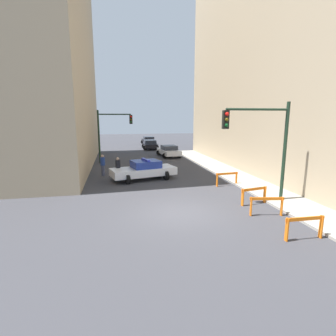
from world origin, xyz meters
TOP-DOWN VIEW (x-y plane):
  - ground_plane at (0.00, 0.00)m, footprint 120.00×120.00m
  - sidewalk_right at (6.20, 0.00)m, footprint 2.40×44.00m
  - building_corner_left at (-12.00, 14.00)m, footprint 14.00×20.00m
  - building_right at (13.40, 8.00)m, footprint 12.00×28.00m
  - traffic_light_near at (4.73, 0.57)m, footprint 3.64×0.35m
  - traffic_light_far at (-3.30, 15.32)m, footprint 3.44×0.35m
  - police_car at (-0.84, 7.24)m, footprint 5.00×3.04m
  - parked_car_near at (3.24, 17.96)m, footprint 2.53×4.45m
  - parked_car_mid at (2.09, 25.67)m, footprint 2.38×4.36m
  - parked_car_far at (2.69, 32.11)m, footprint 2.37×4.35m
  - pedestrian_crossing at (-2.72, 7.57)m, footprint 0.44×0.44m
  - pedestrian_corner at (-3.87, 9.17)m, footprint 0.45×0.45m
  - barrier_front at (3.97, -3.65)m, footprint 1.60×0.19m
  - barrier_mid at (3.94, -1.17)m, footprint 1.58×0.43m
  - barrier_back at (4.21, 0.45)m, footprint 1.58×0.42m
  - barrier_corner at (4.39, 4.29)m, footprint 1.60×0.29m

SIDE VIEW (x-z plane):
  - ground_plane at x=0.00m, z-range 0.00..0.00m
  - sidewalk_right at x=6.20m, z-range 0.00..0.12m
  - barrier_front at x=3.97m, z-range 0.17..1.07m
  - barrier_mid at x=3.94m, z-range 0.17..1.07m
  - barrier_back at x=4.21m, z-range 0.17..1.07m
  - barrier_corner at x=4.39m, z-range 0.17..1.07m
  - parked_car_near at x=3.24m, z-range 0.02..1.33m
  - parked_car_mid at x=2.09m, z-range 0.02..1.33m
  - parked_car_far at x=2.69m, z-range 0.02..1.33m
  - police_car at x=-0.84m, z-range -0.04..1.48m
  - pedestrian_crossing at x=-2.72m, z-range 0.03..1.69m
  - pedestrian_corner at x=-3.87m, z-range 0.03..1.69m
  - traffic_light_far at x=-3.30m, z-range 0.80..6.00m
  - traffic_light_near at x=4.73m, z-range 0.93..6.13m
  - building_corner_left at x=-12.00m, z-range 0.00..18.21m
  - building_right at x=13.40m, z-range 0.00..18.93m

